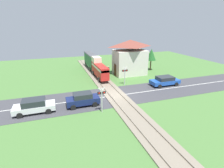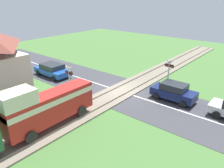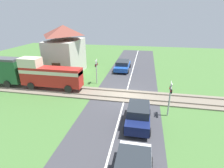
% 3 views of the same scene
% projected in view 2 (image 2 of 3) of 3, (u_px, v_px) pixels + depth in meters
% --- Properties ---
extents(ground_plane, '(60.00, 60.00, 0.00)m').
position_uv_depth(ground_plane, '(121.00, 92.00, 20.51)').
color(ground_plane, '#426B33').
extents(road_surface, '(48.00, 6.40, 0.02)m').
position_uv_depth(road_surface, '(121.00, 92.00, 20.50)').
color(road_surface, '#38383D').
rests_on(road_surface, ground_plane).
extents(track_bed, '(2.80, 48.00, 0.24)m').
position_uv_depth(track_bed, '(121.00, 91.00, 20.48)').
color(track_bed, '#756B5B').
rests_on(track_bed, ground_plane).
extents(car_near_crossing, '(3.75, 1.78, 1.55)m').
position_uv_depth(car_near_crossing, '(174.00, 92.00, 18.57)').
color(car_near_crossing, '#141E4C').
rests_on(car_near_crossing, ground_plane).
extents(car_far_side, '(4.46, 2.05, 1.40)m').
position_uv_depth(car_far_side, '(52.00, 70.00, 24.25)').
color(car_far_side, '#1E4CA8').
rests_on(car_far_side, ground_plane).
extents(crossing_signal_west_approach, '(0.90, 0.18, 2.85)m').
position_uv_depth(crossing_signal_west_approach, '(169.00, 70.00, 20.77)').
color(crossing_signal_west_approach, '#B7B7B7').
rests_on(crossing_signal_west_approach, ground_plane).
extents(crossing_signal_east_approach, '(0.90, 0.18, 2.85)m').
position_uv_depth(crossing_signal_east_approach, '(69.00, 77.00, 18.86)').
color(crossing_signal_east_approach, '#B7B7B7').
rests_on(crossing_signal_east_approach, ground_plane).
extents(pedestrian_by_station, '(0.43, 0.43, 1.73)m').
position_uv_depth(pedestrian_by_station, '(13.00, 117.00, 14.71)').
color(pedestrian_by_station, '#333338').
rests_on(pedestrian_by_station, ground_plane).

